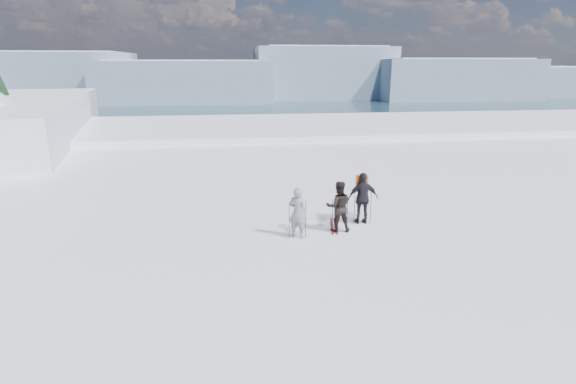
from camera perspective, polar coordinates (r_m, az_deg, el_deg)
name	(u,v)px	position (r m, az deg, el deg)	size (l,w,h in m)	color
lake_basin	(269,197)	(43.04, -2.38, -0.61)	(820.00, 820.00, 71.62)	white
far_mountain_range	(257,77)	(467.23, -3.95, 14.37)	(770.00, 110.00, 53.00)	slate
skier_grey	(298,213)	(15.33, 1.25, -2.64)	(0.65, 0.43, 1.79)	gray
skier_dark	(338,206)	(15.99, 6.41, -1.84)	(0.90, 0.70, 1.85)	black
skier_pack	(363,198)	(16.90, 9.49, -0.79)	(1.14, 0.48, 1.95)	black
backpack	(363,163)	(16.81, 9.47, 3.63)	(0.42, 0.23, 0.61)	orange
ski_poles	(334,214)	(16.05, 5.81, -2.86)	(3.25, 1.10, 1.32)	black
skis_loose	(334,226)	(16.72, 5.86, -4.30)	(0.56, 1.69, 0.03)	black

